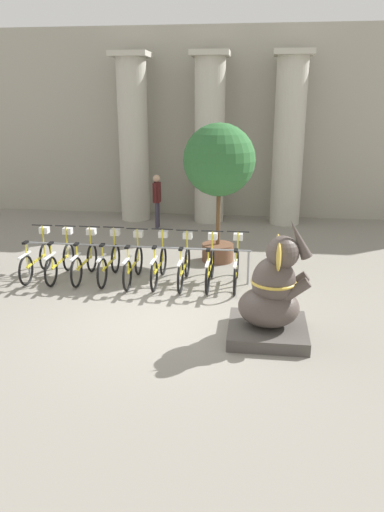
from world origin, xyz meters
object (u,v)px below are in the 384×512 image
Objects in this scene: bicycle_5 at (159,264)px; bicycle_6 at (184,266)px; bicycle_8 at (236,267)px; bicycle_1 at (61,260)px; person_pedestrian at (157,196)px; bicycle_4 at (134,264)px; bicycle_7 at (210,267)px; bicycle_0 at (37,259)px; potted_tree at (219,165)px; bicycle_2 at (85,261)px; bicycle_3 at (110,262)px; elephant_statue at (272,298)px.

bicycle_5 is 1.00× the size of bicycle_6.
bicycle_6 is at bearing -177.95° from bicycle_8.
person_pedestrian is (1.24, 4.71, 0.56)m from bicycle_1.
bicycle_4 is at bearing -178.84° from bicycle_8.
bicycle_7 and bicycle_8 have the same top height.
bicycle_0 is 0.51× the size of potted_tree.
bicycle_2 and bicycle_4 have the same top height.
bicycle_3 is at bearing 179.59° from bicycle_8.
bicycle_3 is 3.38m from potted_tree.
bicycle_1 is 1.00× the size of bicycle_3.
bicycle_4 is (0.55, -0.06, 0.00)m from bicycle_3.
bicycle_2 is 3.33m from bicycle_8.
bicycle_4 is 0.51× the size of potted_tree.
bicycle_1 is at bearing 179.26° from bicycle_6.
elephant_statue reaches higher than bicycle_6.
bicycle_6 is at bearing 0.26° from bicycle_4.
bicycle_0 is 1.00× the size of bicycle_8.
bicycle_5 is 1.00× the size of bicycle_8.
bicycle_8 is at bearing 106.41° from elephant_statue.
potted_tree is (1.69, 1.68, 1.94)m from bicycle_4.
potted_tree is (0.58, 1.68, 1.94)m from bicycle_6.
elephant_statue is at bearing -73.59° from bicycle_8.
person_pedestrian reaches higher than bicycle_5.
bicycle_8 is at bearing 0.09° from bicycle_0.
potted_tree is (1.13, 1.64, 1.94)m from bicycle_5.
potted_tree is at bearing 55.32° from bicycle_5.
potted_tree reaches higher than bicycle_0.
bicycle_3 is at bearing 0.98° from bicycle_2.
elephant_statue reaches higher than bicycle_7.
elephant_statue reaches higher than bicycle_5.
bicycle_5 and bicycle_6 have the same top height.
bicycle_6 is 0.51× the size of potted_tree.
bicycle_1 is 1.00× the size of bicycle_6.
bicycle_2 is 0.55m from bicycle_3.
potted_tree is at bearing 44.92° from bicycle_4.
bicycle_6 and bicycle_7 have the same top height.
bicycle_4 is 4.81m from person_pedestrian.
bicycle_6 is at bearing 128.14° from elephant_statue.
bicycle_7 is 0.82× the size of elephant_statue.
potted_tree reaches higher than bicycle_4.
bicycle_7 is at bearing -0.29° from bicycle_0.
person_pedestrian is (-1.54, 4.75, 0.56)m from bicycle_6.
bicycle_5 is 1.66m from bicycle_8.
person_pedestrian is at bearing 81.72° from bicycle_2.
bicycle_1 and bicycle_7 have the same top height.
bicycle_4 and bicycle_7 have the same top height.
person_pedestrian is at bearing 69.18° from bicycle_0.
bicycle_2 is at bearing 179.24° from bicycle_7.
potted_tree is (2.12, -3.07, 1.38)m from person_pedestrian.
bicycle_5 is at bearing 178.63° from bicycle_7.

